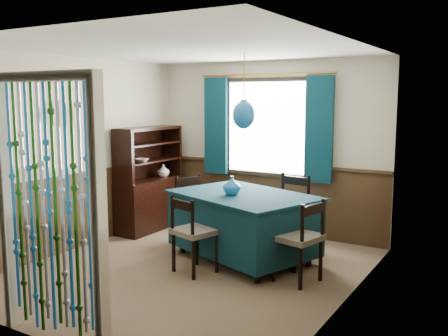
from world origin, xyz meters
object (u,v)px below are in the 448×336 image
Objects in this scene: chair_right at (300,239)px; sideboard at (149,193)px; chair_near at (193,232)px; vase_table at (232,186)px; dining_table at (243,222)px; pendant_lamp at (244,115)px; chair_far at (288,210)px; chair_left at (195,208)px; vase_sideboard at (163,170)px; bowl_shelf at (142,160)px.

chair_right is 0.59× the size of sideboard.
chair_near is 0.77m from vase_table.
sideboard reaches higher than chair_near.
pendant_lamp reaches higher than dining_table.
dining_table is 0.48m from vase_table.
chair_near is 4.33× the size of vase_table.
vase_table is (-0.38, -0.83, 0.41)m from chair_far.
chair_far reaches higher than chair_right.
vase_table reaches higher than chair_left.
chair_far is at bearing 43.18° from chair_right.
vase_sideboard is (-1.58, 1.51, 0.41)m from chair_near.
chair_left reaches higher than chair_right.
dining_table is 2.05× the size of chair_far.
chair_left is at bearing 84.12° from chair_right.
chair_left is at bearing 139.64° from chair_near.
chair_left is 0.60× the size of sideboard.
pendant_lamp is at bearing -9.44° from bowl_shelf.
bowl_shelf is (-1.84, 0.31, -0.69)m from pendant_lamp.
sideboard is 0.58m from bowl_shelf.
bowl_shelf reaches higher than chair_near.
chair_right is 3.00m from vase_sideboard.
bowl_shelf reaches higher than chair_right.
chair_far is at bearing 134.20° from chair_left.
chair_left is 1.91m from chair_right.
bowl_shelf is 0.53m from vase_sideboard.
chair_right is 4.43× the size of vase_table.
chair_far is (0.28, 0.71, 0.04)m from dining_table.
pendant_lamp is at bearing 97.07° from chair_left.
sideboard is (-1.64, 1.24, 0.08)m from chair_near.
chair_right is (0.89, -0.36, 0.01)m from dining_table.
chair_left is at bearing -2.15° from bowl_shelf.
chair_right reaches higher than chair_near.
chair_far is 1.48m from pendant_lamp.
sideboard reaches higher than bowl_shelf.
chair_left is 1.03m from sideboard.
chair_left is (-0.65, 0.99, 0.02)m from chair_near.
sideboard is at bearing 164.60° from pendant_lamp.
dining_table is 2.15× the size of chair_left.
chair_far is 2.15m from vase_sideboard.
chair_right is at bearing -13.71° from bowl_shelf.
chair_near is at bearing -90.70° from dining_table.
chair_left is (-1.19, -0.44, -0.02)m from chair_far.
sideboard is at bearing -102.32° from vase_sideboard.
chair_far reaches higher than chair_near.
sideboard is at bearing 85.90° from chair_right.
vase_sideboard is at bearing 80.52° from chair_right.
bowl_shelf is at bearing 170.56° from pendant_lamp.
dining_table is 1.28× the size of sideboard.
chair_near is at bearing -32.83° from bowl_shelf.
chair_near is 4.24× the size of vase_sideboard.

